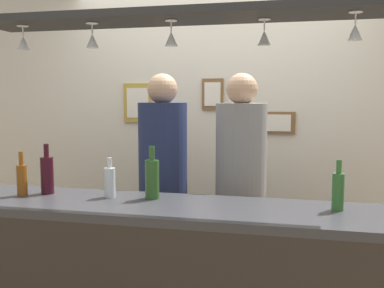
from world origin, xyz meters
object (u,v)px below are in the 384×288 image
bottle_wine_dark_red (47,174)px  person_right_grey_shirt (241,178)px  picture_frame_lower_pair (277,123)px  person_middle_navy_shirt (163,174)px  bottle_champagne_green (152,178)px  bottle_soda_clear (110,181)px  picture_frame_crest (213,94)px  bottle_beer_green_import (338,190)px  bottle_beer_amber_tall (22,179)px  picture_frame_caricature (138,103)px

bottle_wine_dark_red → person_right_grey_shirt: bearing=27.7°
person_right_grey_shirt → picture_frame_lower_pair: (0.21, 0.73, 0.33)m
person_middle_navy_shirt → bottle_champagne_green: size_ratio=5.92×
person_middle_navy_shirt → bottle_soda_clear: 0.60m
picture_frame_crest → picture_frame_lower_pair: (0.53, 0.00, -0.23)m
bottle_soda_clear → bottle_beer_green_import: bearing=-0.6°
bottle_beer_amber_tall → picture_frame_lower_pair: picture_frame_lower_pair is taller
bottle_wine_dark_red → picture_frame_lower_pair: picture_frame_lower_pair is taller
person_middle_navy_shirt → picture_frame_lower_pair: person_middle_navy_shirt is taller
bottle_beer_green_import → bottle_wine_dark_red: bearing=179.3°
bottle_beer_green_import → person_right_grey_shirt: bearing=133.1°
person_middle_navy_shirt → picture_frame_crest: 0.95m
bottle_champagne_green → picture_frame_crest: size_ratio=1.15×
bottle_champagne_green → bottle_soda_clear: bottle_champagne_green is taller
bottle_beer_green_import → person_middle_navy_shirt: bearing=151.6°
bottle_beer_green_import → picture_frame_lower_pair: 1.40m
person_middle_navy_shirt → bottle_beer_green_import: bearing=-28.4°
bottle_wine_dark_red → bottle_beer_green_import: 1.65m
bottle_wine_dark_red → bottle_champagne_green: bearing=1.4°
bottle_wine_dark_red → picture_frame_lower_pair: bearing=45.0°
bottle_beer_amber_tall → picture_frame_caricature: 1.47m
bottle_soda_clear → bottle_wine_dark_red: bearing=179.0°
person_middle_navy_shirt → bottle_wine_dark_red: size_ratio=5.92×
bottle_beer_amber_tall → bottle_champagne_green: bearing=6.8°
bottle_beer_amber_tall → picture_frame_caricature: picture_frame_caricature is taller
bottle_champagne_green → picture_frame_lower_pair: (0.66, 1.29, 0.25)m
bottle_beer_green_import → picture_frame_crest: size_ratio=1.00×
bottle_beer_amber_tall → picture_frame_caricature: (0.23, 1.38, 0.43)m
bottle_beer_amber_tall → picture_frame_crest: bearing=57.2°
bottle_soda_clear → bottle_beer_amber_tall: bearing=-172.5°
bottle_beer_amber_tall → picture_frame_crest: (0.89, 1.38, 0.50)m
person_middle_navy_shirt → bottle_champagne_green: person_middle_navy_shirt is taller
person_right_grey_shirt → picture_frame_crest: bearing=113.8°
bottle_champagne_green → bottle_wine_dark_red: 0.65m
picture_frame_lower_pair → picture_frame_crest: bearing=180.0°
bottle_soda_clear → picture_frame_caricature: 1.42m
bottle_wine_dark_red → picture_frame_caricature: size_ratio=0.88×
person_middle_navy_shirt → person_right_grey_shirt: 0.55m
bottle_wine_dark_red → picture_frame_caricature: picture_frame_caricature is taller
bottle_champagne_green → bottle_soda_clear: bearing=-174.7°
bottle_champagne_green → picture_frame_crest: 1.38m
person_middle_navy_shirt → person_right_grey_shirt: bearing=0.0°
person_right_grey_shirt → bottle_soda_clear: size_ratio=7.71×
bottle_wine_dark_red → picture_frame_crest: (0.77, 1.31, 0.48)m
person_middle_navy_shirt → bottle_beer_amber_tall: bearing=-135.7°
person_middle_navy_shirt → bottle_beer_green_import: 1.26m
picture_frame_caricature → picture_frame_crest: picture_frame_crest is taller
bottle_wine_dark_red → bottle_beer_green_import: size_ratio=1.15×
bottle_wine_dark_red → picture_frame_caricature: bearing=85.3°
bottle_beer_amber_tall → bottle_beer_green_import: bearing=1.8°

